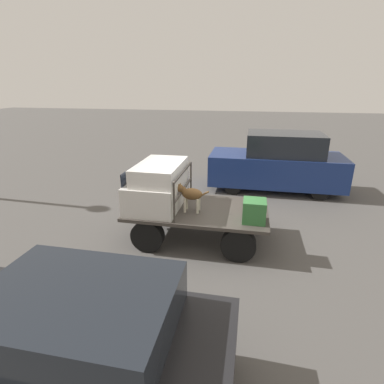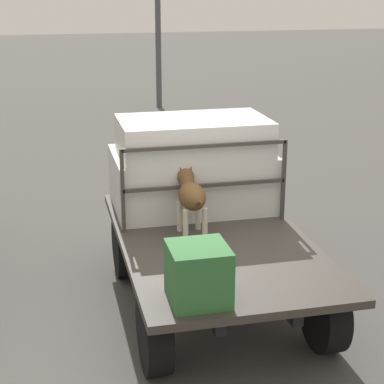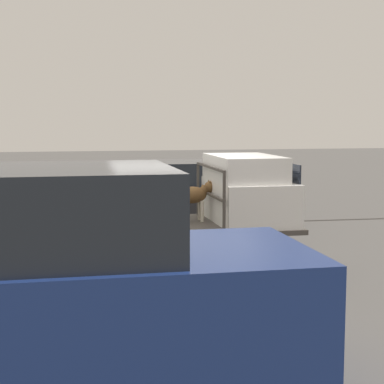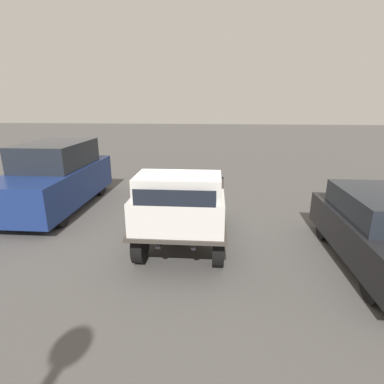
% 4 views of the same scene
% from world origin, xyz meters
% --- Properties ---
extents(ground_plane, '(80.00, 80.00, 0.00)m').
position_xyz_m(ground_plane, '(0.00, 0.00, 0.00)').
color(ground_plane, '#514F4C').
extents(flatbed_truck, '(3.44, 2.02, 0.85)m').
position_xyz_m(flatbed_truck, '(0.00, 0.00, 0.60)').
color(flatbed_truck, black).
rests_on(flatbed_truck, ground).
extents(truck_cab, '(1.22, 1.90, 1.12)m').
position_xyz_m(truck_cab, '(1.03, 0.00, 1.37)').
color(truck_cab, silver).
rests_on(truck_cab, flatbed_truck).
extents(truck_headboard, '(0.04, 1.90, 0.95)m').
position_xyz_m(truck_headboard, '(0.38, 0.00, 1.47)').
color(truck_headboard, '#3D3833').
rests_on(truck_headboard, flatbed_truck).
extents(dog, '(0.86, 0.28, 0.71)m').
position_xyz_m(dog, '(0.18, 0.21, 1.29)').
color(dog, beige).
rests_on(dog, flatbed_truck).
extents(cargo_crate, '(0.51, 0.51, 0.51)m').
position_xyz_m(cargo_crate, '(-1.37, 0.50, 1.10)').
color(cargo_crate, '#337038').
rests_on(cargo_crate, flatbed_truck).
extents(parked_pickup_far, '(4.81, 2.00, 2.14)m').
position_xyz_m(parked_pickup_far, '(-2.19, -4.39, 1.04)').
color(parked_pickup_far, black).
rests_on(parked_pickup_far, ground).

